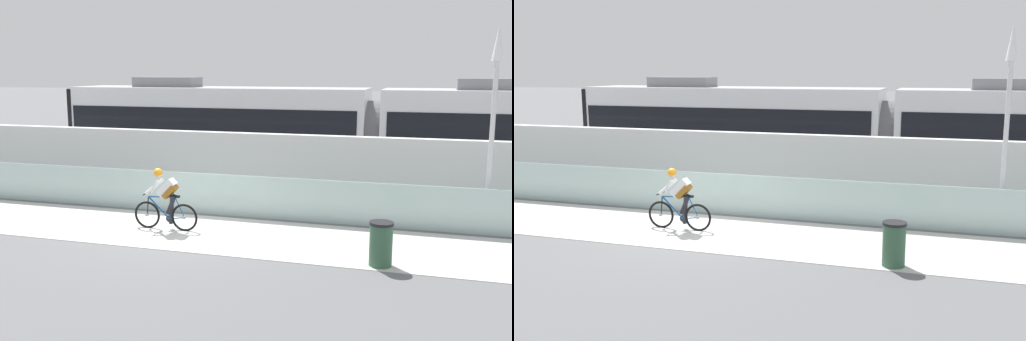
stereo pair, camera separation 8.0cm
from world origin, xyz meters
TOP-DOWN VIEW (x-y plane):
  - ground_plane at (0.00, 0.00)m, footprint 200.00×200.00m
  - bike_path_deck at (0.00, 0.00)m, footprint 32.00×3.20m
  - glass_parapet at (0.00, 1.85)m, footprint 32.00×0.05m
  - concrete_barrier_wall at (0.00, 3.65)m, footprint 32.00×0.36m
  - tram_rail_near at (0.00, 6.13)m, footprint 32.00×0.08m
  - tram_rail_far at (0.00, 7.57)m, footprint 32.00×0.08m
  - tram at (4.25, 6.85)m, footprint 22.56×2.54m
  - cyclist_on_bike at (-0.36, 0.00)m, footprint 1.77×0.58m
  - lamp_post_antenna at (7.54, 2.15)m, footprint 0.28×0.28m
  - trash_bin at (5.19, -1.25)m, footprint 0.51×0.51m

SIDE VIEW (x-z plane):
  - ground_plane at x=0.00m, z-range 0.00..0.00m
  - tram_rail_near at x=0.00m, z-range 0.00..0.01m
  - tram_rail_far at x=0.00m, z-range 0.00..0.01m
  - bike_path_deck at x=0.00m, z-range 0.00..0.01m
  - trash_bin at x=5.19m, z-range 0.00..0.96m
  - glass_parapet at x=0.00m, z-range 0.00..1.18m
  - cyclist_on_bike at x=-0.36m, z-range -0.02..1.59m
  - concrete_barrier_wall at x=0.00m, z-range 0.00..2.17m
  - tram at x=4.25m, z-range -0.01..3.80m
  - lamp_post_antenna at x=7.54m, z-range 0.69..5.89m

